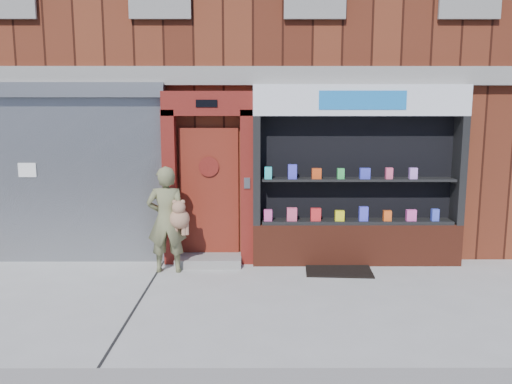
{
  "coord_description": "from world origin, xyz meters",
  "views": [
    {
      "loc": [
        0.03,
        -6.46,
        2.53
      ],
      "look_at": [
        0.05,
        1.0,
        1.36
      ],
      "focal_mm": 35.0,
      "sensor_mm": 36.0,
      "label": 1
    }
  ],
  "objects": [
    {
      "name": "doormat",
      "position": [
        1.39,
        1.37,
        0.01
      ],
      "size": [
        1.11,
        0.82,
        0.03
      ],
      "primitive_type": "cube",
      "rotation": [
        0.0,
        0.0,
        -0.07
      ],
      "color": "black",
      "rests_on": "ground"
    },
    {
      "name": "red_door_bay",
      "position": [
        -0.75,
        1.86,
        1.46
      ],
      "size": [
        1.52,
        0.58,
        2.9
      ],
      "color": "#5F1510",
      "rests_on": "ground"
    },
    {
      "name": "building",
      "position": [
        -0.0,
        5.99,
        4.0
      ],
      "size": [
        12.0,
        8.16,
        8.0
      ],
      "color": "#4C1D11",
      "rests_on": "ground"
    },
    {
      "name": "shutter_bay",
      "position": [
        -3.0,
        1.93,
        1.72
      ],
      "size": [
        3.1,
        0.3,
        3.04
      ],
      "color": "gray",
      "rests_on": "ground"
    },
    {
      "name": "curb",
      "position": [
        0.0,
        -2.15,
        0.06
      ],
      "size": [
        60.0,
        0.3,
        0.12
      ],
      "primitive_type": "cube",
      "color": "gray",
      "rests_on": "ground"
    },
    {
      "name": "woman",
      "position": [
        -1.36,
        1.34,
        0.86
      ],
      "size": [
        0.7,
        0.44,
        1.72
      ],
      "color": "#6D6E48",
      "rests_on": "ground"
    },
    {
      "name": "pharmacy_bay",
      "position": [
        1.75,
        1.81,
        1.37
      ],
      "size": [
        3.5,
        0.41,
        3.0
      ],
      "color": "maroon",
      "rests_on": "ground"
    },
    {
      "name": "ground",
      "position": [
        0.0,
        0.0,
        0.0
      ],
      "size": [
        80.0,
        80.0,
        0.0
      ],
      "primitive_type": "plane",
      "color": "#9E9E99",
      "rests_on": "ground"
    }
  ]
}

